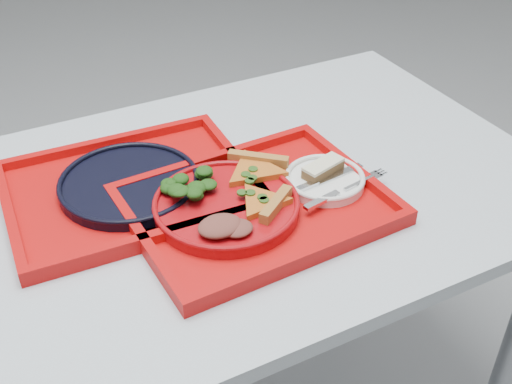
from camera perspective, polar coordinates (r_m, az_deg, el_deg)
table at (r=1.22m, az=-9.86°, el=-4.70°), size 1.60×0.80×0.75m
tray_main at (r=1.16m, az=0.03°, el=-1.46°), size 0.47×0.37×0.01m
tray_far at (r=1.23m, az=-11.13°, el=0.09°), size 0.46×0.37×0.01m
dinner_plate at (r=1.14m, az=-2.66°, el=-1.37°), size 0.26×0.26×0.02m
side_plate at (r=1.21m, az=6.11°, el=0.95°), size 0.15×0.15×0.01m
navy_plate at (r=1.22m, az=-11.20°, el=0.62°), size 0.26×0.26×0.02m
pizza_slice_a at (r=1.13m, az=0.50°, el=-0.71°), size 0.14×0.15×0.02m
pizza_slice_b at (r=1.21m, az=-0.16°, el=2.10°), size 0.17×0.18×0.02m
salad_heap at (r=1.15m, az=-5.74°, el=0.74°), size 0.08×0.08×0.04m
meat_portion at (r=1.07m, az=-3.23°, el=-3.03°), size 0.08×0.06×0.02m
dessert_bar at (r=1.22m, az=5.98°, el=2.13°), size 0.09×0.06×0.02m
knife at (r=1.20m, az=6.01°, el=1.12°), size 0.19×0.04×0.01m
fork at (r=1.18m, az=7.82°, el=0.20°), size 0.19×0.05×0.01m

